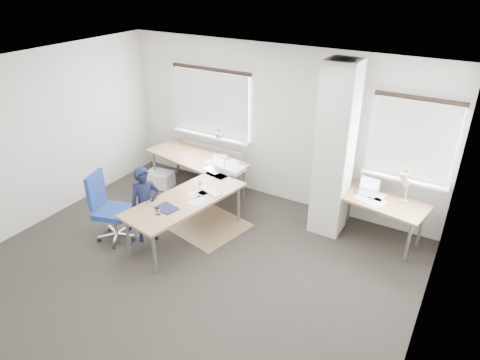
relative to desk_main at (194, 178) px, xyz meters
The scene contains 8 objects.
ground 1.64m from the desk_main, 54.59° to the right, with size 6.00×6.00×0.00m, color #27241F.
room_shell 1.66m from the desk_main, 35.90° to the right, with size 6.04×5.04×2.82m.
floor_mat 0.80m from the desk_main, 29.85° to the right, with size 1.28×1.08×0.01m, color olive.
white_crate 1.42m from the desk_main, 157.91° to the left, with size 0.50×0.35×0.30m, color white.
desk_main is the anchor object (origin of this frame).
desk_side 3.05m from the desk_main, 15.62° to the left, with size 1.50×0.93×1.22m.
task_chair 1.49m from the desk_main, 117.67° to the right, with size 0.64×0.62×1.13m.
person 1.03m from the desk_main, 100.32° to the right, with size 0.46×0.30×1.25m, color black.
Camera 1 is at (3.11, -3.96, 3.99)m, focal length 32.00 mm.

